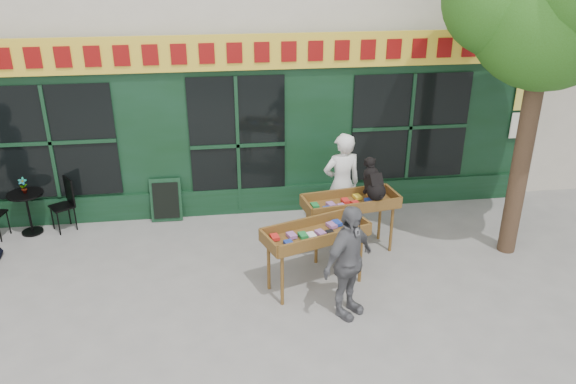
% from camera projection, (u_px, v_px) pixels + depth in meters
% --- Properties ---
extents(ground, '(80.00, 80.00, 0.00)m').
position_uv_depth(ground, '(250.00, 279.00, 8.54)').
color(ground, slate).
rests_on(ground, ground).
extents(book_cart_center, '(1.58, 0.84, 0.99)m').
position_uv_depth(book_cart_center, '(350.00, 205.00, 9.01)').
color(book_cart_center, brown).
rests_on(book_cart_center, ground).
extents(dog, '(0.43, 0.65, 0.60)m').
position_uv_depth(dog, '(374.00, 178.00, 8.82)').
color(dog, black).
rests_on(dog, book_cart_center).
extents(woman, '(0.72, 0.53, 1.82)m').
position_uv_depth(woman, '(342.00, 184.00, 9.56)').
color(woman, silver).
rests_on(woman, ground).
extents(book_cart_right, '(1.62, 1.08, 0.99)m').
position_uv_depth(book_cart_right, '(316.00, 236.00, 8.06)').
color(book_cart_right, brown).
rests_on(book_cart_right, ground).
extents(man_right, '(0.99, 0.91, 1.62)m').
position_uv_depth(man_right, '(348.00, 262.00, 7.42)').
color(man_right, '#57575C').
rests_on(man_right, ground).
extents(bistro_table, '(0.60, 0.60, 0.76)m').
position_uv_depth(bistro_table, '(27.00, 205.00, 9.68)').
color(bistro_table, black).
rests_on(bistro_table, ground).
extents(bistro_chair_right, '(0.50, 0.50, 0.95)m').
position_uv_depth(bistro_chair_right, '(66.00, 200.00, 9.84)').
color(bistro_chair_right, black).
rests_on(bistro_chair_right, ground).
extents(potted_plant, '(0.15, 0.11, 0.28)m').
position_uv_depth(potted_plant, '(23.00, 186.00, 9.53)').
color(potted_plant, gray).
rests_on(potted_plant, bistro_table).
extents(chalkboard, '(0.56, 0.20, 0.79)m').
position_uv_depth(chalkboard, '(166.00, 200.00, 10.19)').
color(chalkboard, black).
rests_on(chalkboard, ground).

